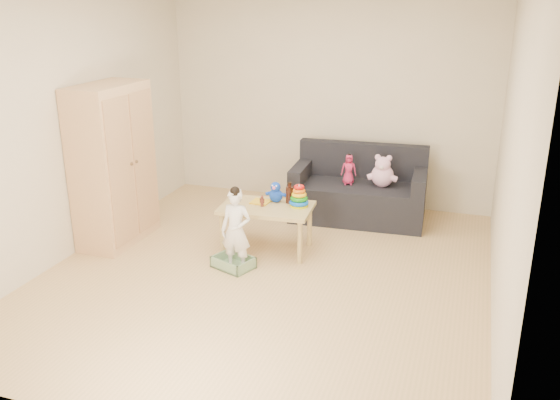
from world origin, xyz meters
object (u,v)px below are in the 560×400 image
(wardrobe, at_px, (113,165))
(play_table, at_px, (267,228))
(toddler, at_px, (236,232))
(sofa, at_px, (358,202))

(wardrobe, bearing_deg, play_table, 8.44)
(play_table, xyz_separation_m, toddler, (-0.11, -0.54, 0.16))
(play_table, bearing_deg, toddler, -101.30)
(play_table, distance_m, toddler, 0.57)
(sofa, height_order, play_table, play_table)
(wardrobe, distance_m, play_table, 1.70)
(sofa, distance_m, play_table, 1.37)
(wardrobe, height_order, play_table, wardrobe)
(wardrobe, height_order, toddler, wardrobe)
(play_table, bearing_deg, sofa, 59.23)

